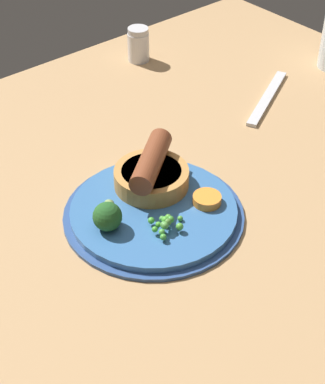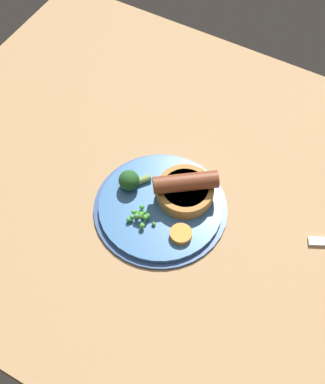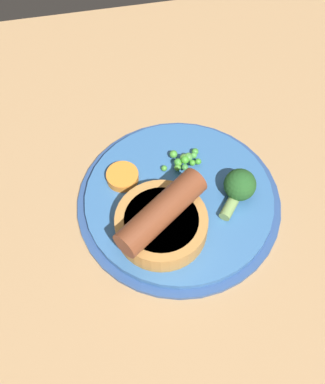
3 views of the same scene
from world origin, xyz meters
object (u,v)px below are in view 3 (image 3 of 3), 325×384
carrot_slice_0 (123,177)px  sausage_pudding (161,221)px  pea_pile (185,160)px  broccoli_floret_far (239,187)px  dinner_plate (179,201)px

carrot_slice_0 → sausage_pudding: bearing=113.1°
sausage_pudding → pea_pile: bearing=-154.7°
broccoli_floret_far → carrot_slice_0: broccoli_floret_far is taller
dinner_plate → sausage_pudding: size_ratio=2.19×
dinner_plate → carrot_slice_0: size_ratio=6.30×
sausage_pudding → broccoli_floret_far: (-9.26, -2.87, -0.36)cm
sausage_pudding → pea_pile: 9.08cm
dinner_plate → carrot_slice_0: 7.05cm
dinner_plate → sausage_pudding: bearing=53.8°
carrot_slice_0 → dinner_plate: bearing=148.5°
sausage_pudding → broccoli_floret_far: size_ratio=2.00×
dinner_plate → pea_pile: size_ratio=4.90×
dinner_plate → carrot_slice_0: bearing=-31.5°
dinner_plate → broccoli_floret_far: (-6.52, 0.88, 2.55)cm
carrot_slice_0 → pea_pile: bearing=-175.5°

